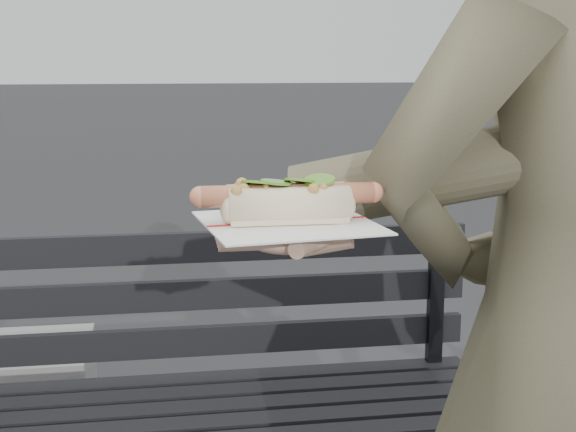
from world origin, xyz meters
The scene contains 3 objects.
park_bench centered at (-0.03, 1.04, 0.52)m, with size 1.50×0.44×0.88m.
person centered at (0.48, 0.09, 0.90)m, with size 0.66×0.43×1.80m, color #4C4C33.
held_hotdog centered at (0.26, 0.07, 1.17)m, with size 0.64×0.30×0.20m.
Camera 1 is at (-0.08, -0.89, 1.32)m, focal length 50.00 mm.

